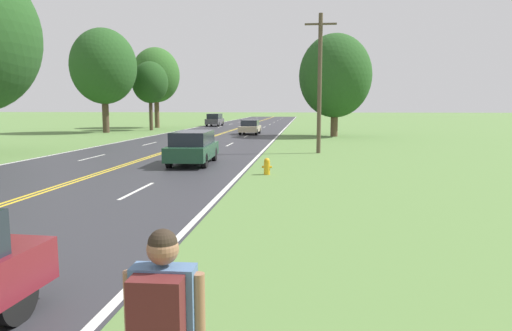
{
  "coord_description": "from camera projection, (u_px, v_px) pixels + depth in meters",
  "views": [
    {
      "loc": [
        8.39,
        2.47,
        2.74
      ],
      "look_at": [
        7.23,
        12.91,
        1.36
      ],
      "focal_mm": 32.0,
      "sensor_mm": 36.0,
      "label": 1
    }
  ],
  "objects": [
    {
      "name": "utility_pole_midground",
      "position": [
        320.0,
        82.0,
        26.17
      ],
      "size": [
        1.8,
        0.24,
        7.94
      ],
      "color": "brown",
      "rests_on": "ground"
    },
    {
      "name": "hitchhiker_person",
      "position": [
        163.0,
        323.0,
        3.41
      ],
      "size": [
        0.62,
        0.44,
        1.84
      ],
      "rotation": [
        0.0,
        0.0,
        1.59
      ],
      "color": "#475175",
      "rests_on": "ground"
    },
    {
      "name": "car_champagne_sedan_mid_near",
      "position": [
        250.0,
        127.0,
        44.33
      ],
      "size": [
        1.81,
        4.0,
        1.38
      ],
      "rotation": [
        0.0,
        0.0,
        -1.58
      ],
      "color": "black",
      "rests_on": "ground"
    },
    {
      "name": "car_dark_green_van_approaching",
      "position": [
        193.0,
        147.0,
        21.46
      ],
      "size": [
        1.99,
        4.54,
        1.56
      ],
      "rotation": [
        0.0,
        0.0,
        -1.52
      ],
      "color": "black",
      "rests_on": "ground"
    },
    {
      "name": "tree_far_back",
      "position": [
        104.0,
        67.0,
        46.28
      ],
      "size": [
        6.62,
        6.62,
        10.55
      ],
      "color": "#473828",
      "rests_on": "ground"
    },
    {
      "name": "fire_hydrant",
      "position": [
        267.0,
        166.0,
        18.27
      ],
      "size": [
        0.41,
        0.25,
        0.67
      ],
      "color": "gold",
      "rests_on": "ground"
    },
    {
      "name": "car_dark_grey_hatchback_mid_far",
      "position": [
        215.0,
        120.0,
        62.23
      ],
      "size": [
        1.85,
        4.28,
        1.7
      ],
      "rotation": [
        0.0,
        0.0,
        1.56
      ],
      "color": "black",
      "rests_on": "ground"
    },
    {
      "name": "tree_right_cluster",
      "position": [
        150.0,
        83.0,
        51.21
      ],
      "size": [
        4.03,
        4.03,
        7.7
      ],
      "color": "#473828",
      "rests_on": "ground"
    },
    {
      "name": "tree_behind_sign",
      "position": [
        156.0,
        75.0,
        56.99
      ],
      "size": [
        5.91,
        5.91,
        9.98
      ],
      "color": "brown",
      "rests_on": "ground"
    },
    {
      "name": "tree_mid_treeline",
      "position": [
        335.0,
        76.0,
        40.59
      ],
      "size": [
        6.44,
        6.44,
        9.11
      ],
      "color": "brown",
      "rests_on": "ground"
    }
  ]
}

